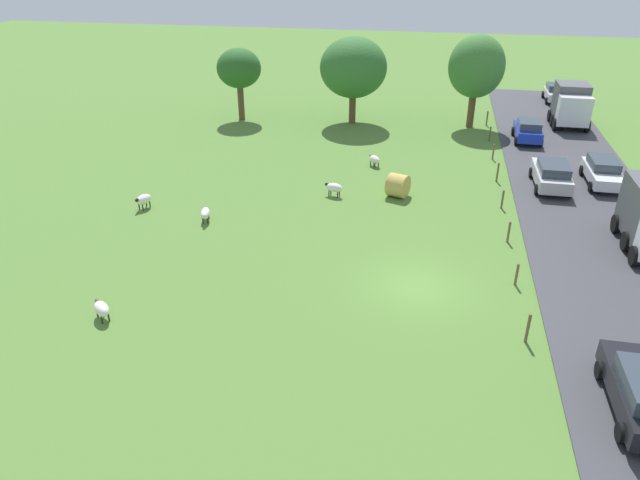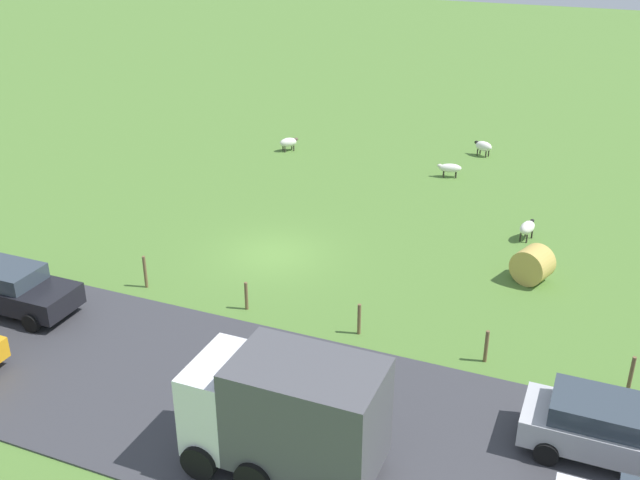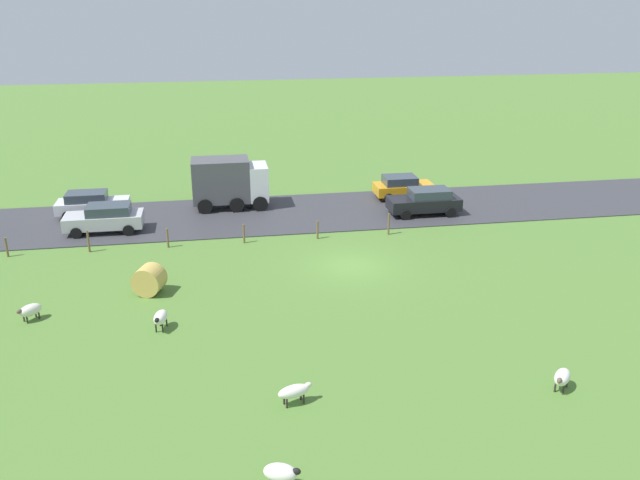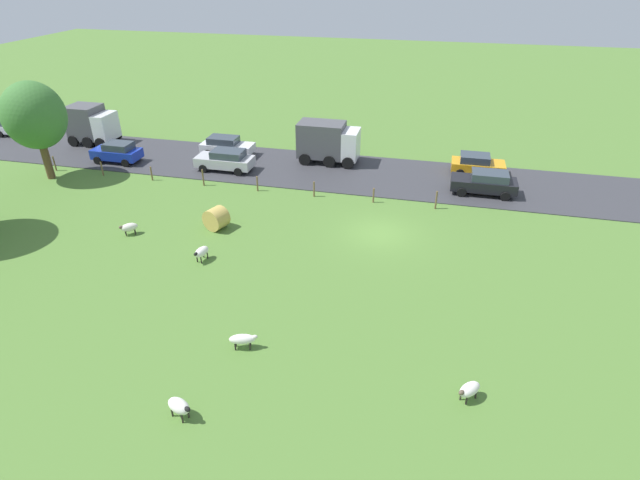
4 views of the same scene
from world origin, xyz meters
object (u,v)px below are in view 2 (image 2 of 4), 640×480
(car_5, at_px, (608,428))
(car_0, at_px, (13,288))
(hay_bale_0, at_px, (532,265))
(sheep_4, at_px, (289,142))
(sheep_0, at_px, (450,168))
(sheep_2, at_px, (527,228))
(truck_1, at_px, (287,412))
(sheep_3, at_px, (483,146))

(car_5, bearing_deg, car_0, -89.80)
(hay_bale_0, bearing_deg, car_0, -60.79)
(sheep_4, bearing_deg, sheep_0, 85.66)
(sheep_2, bearing_deg, hay_bale_0, 10.94)
(hay_bale_0, xyz_separation_m, truck_1, (12.84, -4.28, 1.11))
(car_0, distance_m, car_5, 19.77)
(sheep_3, bearing_deg, car_5, 18.62)
(sheep_0, bearing_deg, sheep_4, -94.34)
(sheep_3, distance_m, truck_1, 27.02)
(sheep_2, relative_size, car_0, 0.26)
(sheep_2, distance_m, car_0, 20.52)
(sheep_0, height_order, sheep_3, sheep_3)
(sheep_3, relative_size, truck_1, 0.24)
(sheep_4, relative_size, truck_1, 0.22)
(sheep_4, bearing_deg, car_0, -4.05)
(sheep_0, relative_size, car_0, 0.28)
(sheep_4, relative_size, car_5, 0.24)
(sheep_3, bearing_deg, sheep_0, -12.66)
(sheep_2, bearing_deg, car_5, 16.84)
(sheep_3, distance_m, sheep_4, 11.01)
(hay_bale_0, distance_m, car_5, 9.74)
(sheep_3, height_order, car_5, car_5)
(sheep_4, distance_m, truck_1, 26.03)
(sheep_3, bearing_deg, car_0, -26.94)
(car_0, bearing_deg, car_5, 90.20)
(hay_bale_0, height_order, truck_1, truck_1)
(truck_1, bearing_deg, car_5, 115.96)
(sheep_0, distance_m, car_5, 21.16)
(sheep_0, xyz_separation_m, car_0, (19.31, -10.98, 0.42))
(sheep_3, distance_m, hay_bale_0, 14.90)
(sheep_0, distance_m, car_0, 22.22)
(sheep_3, xyz_separation_m, truck_1, (26.99, 0.40, 1.24))
(sheep_3, relative_size, sheep_4, 1.06)
(car_5, bearing_deg, sheep_3, -161.38)
(sheep_4, xyz_separation_m, car_5, (19.97, 18.35, 0.40))
(sheep_0, distance_m, sheep_2, 7.95)
(hay_bale_0, bearing_deg, truck_1, -18.43)
(car_5, bearing_deg, sheep_0, -155.45)
(sheep_2, height_order, sheep_3, sheep_3)
(sheep_0, height_order, sheep_2, sheep_2)
(truck_1, height_order, car_5, truck_1)
(sheep_0, relative_size, sheep_4, 1.18)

